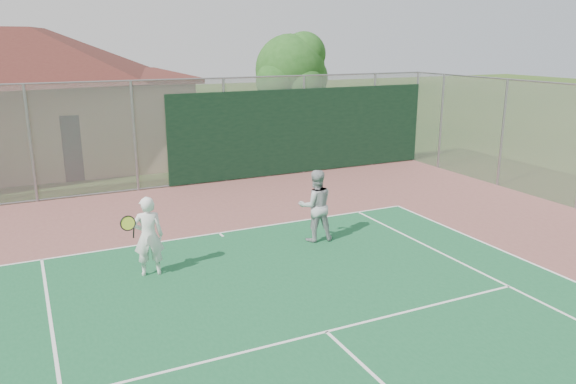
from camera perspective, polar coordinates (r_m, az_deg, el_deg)
The scene contains 6 objects.
back_fence at distance 19.19m, azimuth -6.11°, elevation 5.99°, with size 20.08×0.11×3.53m.
side_fence_right at distance 19.73m, azimuth 20.95°, elevation 5.57°, with size 0.08×9.00×3.50m.
clubhouse at distance 24.53m, azimuth -27.11°, elevation 9.85°, with size 14.48×9.86×6.15m.
tree at distance 25.26m, azimuth 0.41°, elevation 12.08°, with size 3.64×3.45×5.08m.
player_white_front at distance 11.77m, azimuth -14.03°, elevation -4.44°, with size 0.93×0.63×1.67m.
player_grey_back at distance 13.39m, azimuth 2.82°, elevation -1.47°, with size 0.95×0.81×1.74m.
Camera 1 is at (-4.20, -0.88, 4.70)m, focal length 35.00 mm.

